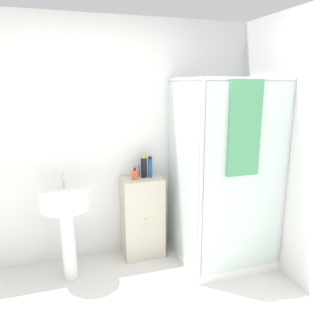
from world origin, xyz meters
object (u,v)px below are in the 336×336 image
(shampoo_bottle_tall_black, at_px, (144,167))
(sink, at_px, (66,214))
(shampoo_bottle_blue, at_px, (150,167))
(soap_dispenser, at_px, (135,175))
(lotion_bottle_white, at_px, (137,170))

(shampoo_bottle_tall_black, bearing_deg, sink, -162.71)
(shampoo_bottle_tall_black, bearing_deg, shampoo_bottle_blue, -13.76)
(sink, bearing_deg, soap_dispenser, 15.74)
(soap_dispenser, relative_size, lotion_bottle_white, 0.84)
(shampoo_bottle_blue, bearing_deg, lotion_bottle_white, 149.09)
(sink, xyz_separation_m, lotion_bottle_white, (0.76, 0.31, 0.28))
(soap_dispenser, distance_m, shampoo_bottle_tall_black, 0.14)
(shampoo_bottle_tall_black, distance_m, shampoo_bottle_blue, 0.07)
(shampoo_bottle_tall_black, height_order, shampoo_bottle_blue, shampoo_bottle_tall_black)
(lotion_bottle_white, bearing_deg, soap_dispenser, -115.98)
(sink, relative_size, lotion_bottle_white, 6.55)
(shampoo_bottle_tall_black, height_order, lotion_bottle_white, shampoo_bottle_tall_black)
(lotion_bottle_white, bearing_deg, shampoo_bottle_tall_black, -44.69)
(soap_dispenser, xyz_separation_m, lotion_bottle_white, (0.05, 0.11, 0.01))
(sink, relative_size, shampoo_bottle_tall_black, 4.34)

